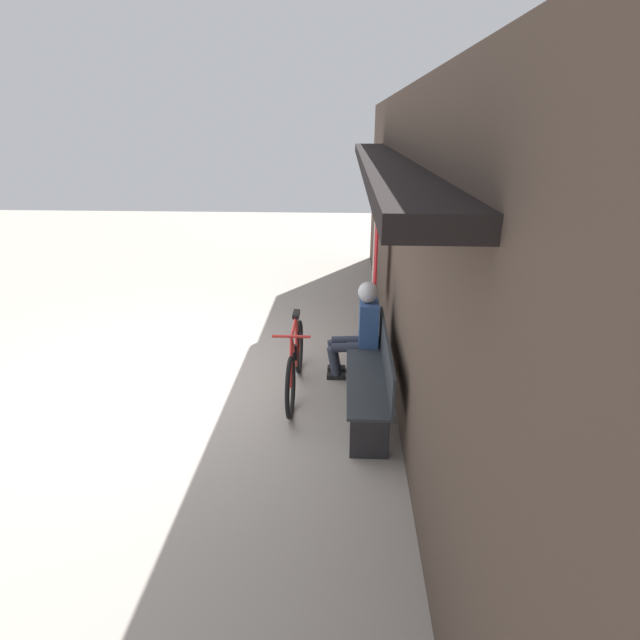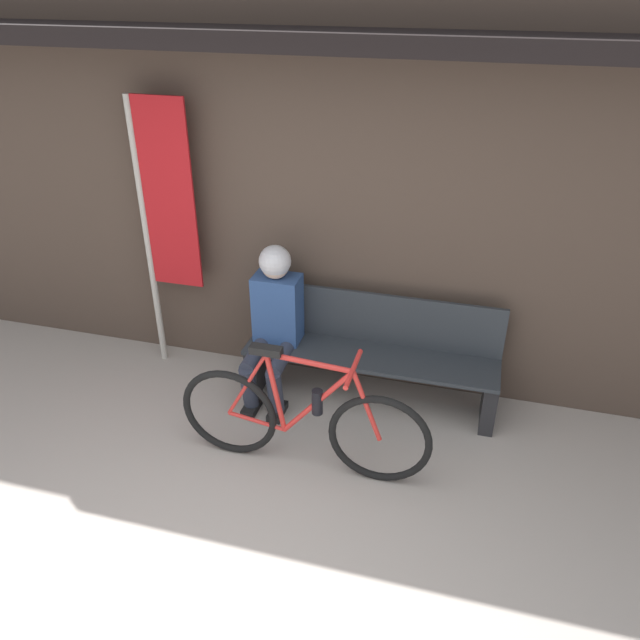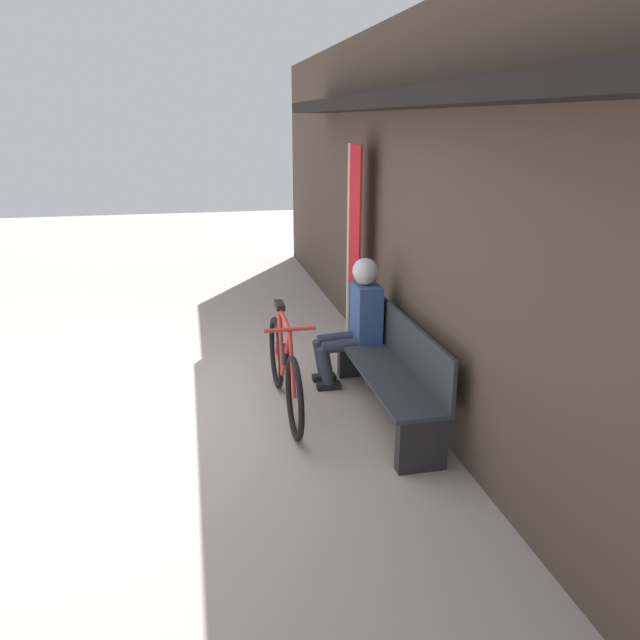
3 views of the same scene
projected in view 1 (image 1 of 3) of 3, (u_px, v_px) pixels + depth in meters
The scene contains 6 objects.
ground_plane at pixel (186, 381), 5.93m from camera, with size 24.00×24.00×0.00m, color #ADA399.
storefront_wall at pixel (404, 246), 5.20m from camera, with size 12.00×0.56×3.20m.
park_bench_near at pixel (372, 374), 5.27m from camera, with size 1.85×0.42×0.82m.
bicycle at pixel (295, 363), 5.58m from camera, with size 1.66×0.40×0.89m.
person_seated at pixel (361, 324), 5.84m from camera, with size 0.34×0.60×1.19m.
banner_pole at pixel (376, 252), 6.44m from camera, with size 0.45×0.05×2.13m.
Camera 1 is at (5.16, 1.86, 2.87)m, focal length 28.00 mm.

